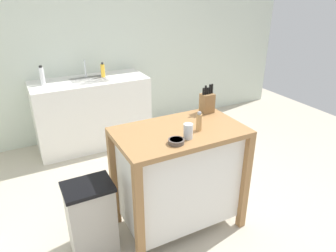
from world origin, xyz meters
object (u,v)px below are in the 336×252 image
at_px(bowl_ceramic_small, 176,141).
at_px(bottle_hand_soap, 42,76).
at_px(drinking_cup, 188,131).
at_px(trash_bin, 92,219).
at_px(kitchen_island, 179,174).
at_px(knife_block, 207,102).
at_px(pepper_grinder, 199,122).
at_px(sink_faucet, 85,68).
at_px(bottle_dish_soap, 103,70).

bearing_deg(bowl_ceramic_small, bottle_hand_soap, 106.64).
xyz_separation_m(drinking_cup, trash_bin, (-0.73, 0.19, -0.67)).
bearing_deg(kitchen_island, knife_block, 28.06).
height_order(pepper_grinder, bottle_hand_soap, bottle_hand_soap).
relative_size(sink_faucet, bottle_dish_soap, 1.18).
bearing_deg(sink_faucet, bowl_ceramic_small, -87.43).
bearing_deg(bottle_hand_soap, bottle_dish_soap, -0.29).
bearing_deg(knife_block, kitchen_island, -151.94).
height_order(drinking_cup, bottle_hand_soap, bottle_hand_soap).
relative_size(bottle_dish_soap, bottle_hand_soap, 0.82).
xyz_separation_m(bowl_ceramic_small, sink_faucet, (-0.10, 2.21, 0.04)).
bearing_deg(bottle_dish_soap, kitchen_island, -88.79).
bearing_deg(bottle_dish_soap, bowl_ceramic_small, -92.60).
distance_m(trash_bin, bottle_dish_soap, 2.11).
xyz_separation_m(bowl_ceramic_small, trash_bin, (-0.61, 0.22, -0.63)).
distance_m(drinking_cup, trash_bin, 1.01).
bearing_deg(sink_faucet, pepper_grinder, -80.28).
relative_size(bowl_ceramic_small, bottle_hand_soap, 0.51).
xyz_separation_m(kitchen_island, drinking_cup, (-0.02, -0.16, 0.47)).
bearing_deg(bottle_hand_soap, trash_bin, -89.49).
xyz_separation_m(bowl_ceramic_small, bottle_hand_soap, (-0.63, 2.10, 0.04)).
bearing_deg(pepper_grinder, bowl_ceramic_small, -156.76).
height_order(kitchen_island, trash_bin, kitchen_island).
bearing_deg(bottle_hand_soap, bowl_ceramic_small, -73.36).
distance_m(knife_block, bottle_hand_soap, 2.06).
relative_size(drinking_cup, trash_bin, 0.18).
distance_m(kitchen_island, bottle_hand_soap, 2.11).
distance_m(pepper_grinder, sink_faucet, 2.12).
distance_m(knife_block, bowl_ceramic_small, 0.66).
distance_m(sink_faucet, bottle_dish_soap, 0.22).
height_order(bottle_dish_soap, bottle_hand_soap, bottle_hand_soap).
bearing_deg(bowl_ceramic_small, drinking_cup, 16.02).
bearing_deg(bowl_ceramic_small, pepper_grinder, 23.24).
relative_size(kitchen_island, bottle_hand_soap, 4.46).
height_order(drinking_cup, pepper_grinder, pepper_grinder).
relative_size(drinking_cup, bottle_hand_soap, 0.50).
distance_m(kitchen_island, knife_block, 0.67).
bearing_deg(drinking_cup, knife_block, 41.65).
relative_size(trash_bin, bottle_hand_soap, 2.76).
height_order(knife_block, bottle_hand_soap, knife_block).
bearing_deg(sink_faucet, kitchen_island, -83.35).
distance_m(trash_bin, bottle_hand_soap, 2.00).
bearing_deg(trash_bin, sink_faucet, 75.48).
bearing_deg(trash_bin, bottle_dish_soap, 69.33).
xyz_separation_m(drinking_cup, bottle_hand_soap, (-0.75, 2.07, 0.00)).
xyz_separation_m(bowl_ceramic_small, drinking_cup, (0.12, 0.03, 0.04)).
relative_size(bowl_ceramic_small, sink_faucet, 0.53).
distance_m(pepper_grinder, bottle_hand_soap, 2.18).
xyz_separation_m(drinking_cup, bottle_dish_soap, (-0.02, 2.07, -0.02)).
relative_size(kitchen_island, drinking_cup, 8.90).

